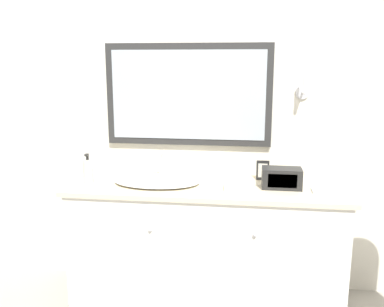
% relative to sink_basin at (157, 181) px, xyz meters
% --- Properties ---
extents(wall_back, '(8.00, 0.18, 2.55)m').
position_rel_sink_basin_xyz_m(wall_back, '(0.32, 0.36, 0.42)').
color(wall_back, silver).
rests_on(wall_back, ground_plane).
extents(vanity_counter, '(1.78, 0.61, 0.84)m').
position_rel_sink_basin_xyz_m(vanity_counter, '(0.32, 0.02, -0.44)').
color(vanity_counter, silver).
rests_on(vanity_counter, ground_plane).
extents(sink_basin, '(0.56, 0.40, 0.18)m').
position_rel_sink_basin_xyz_m(sink_basin, '(0.00, 0.00, 0.00)').
color(sink_basin, white).
rests_on(sink_basin, vanity_counter).
extents(soap_bottle, '(0.06, 0.06, 0.20)m').
position_rel_sink_basin_xyz_m(soap_bottle, '(-0.44, -0.05, 0.06)').
color(soap_bottle, beige).
rests_on(soap_bottle, vanity_counter).
extents(appliance_box, '(0.24, 0.14, 0.13)m').
position_rel_sink_basin_xyz_m(appliance_box, '(0.80, 0.00, 0.04)').
color(appliance_box, black).
rests_on(appliance_box, vanity_counter).
extents(picture_frame, '(0.08, 0.01, 0.13)m').
position_rel_sink_basin_xyz_m(picture_frame, '(0.68, 0.18, 0.05)').
color(picture_frame, black).
rests_on(picture_frame, vanity_counter).
extents(hand_towel_near_sink, '(0.15, 0.12, 0.04)m').
position_rel_sink_basin_xyz_m(hand_towel_near_sink, '(0.52, -0.06, 0.00)').
color(hand_towel_near_sink, white).
rests_on(hand_towel_near_sink, vanity_counter).
extents(metal_tray, '(0.18, 0.11, 0.01)m').
position_rel_sink_basin_xyz_m(metal_tray, '(1.07, -0.05, -0.01)').
color(metal_tray, silver).
rests_on(metal_tray, vanity_counter).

